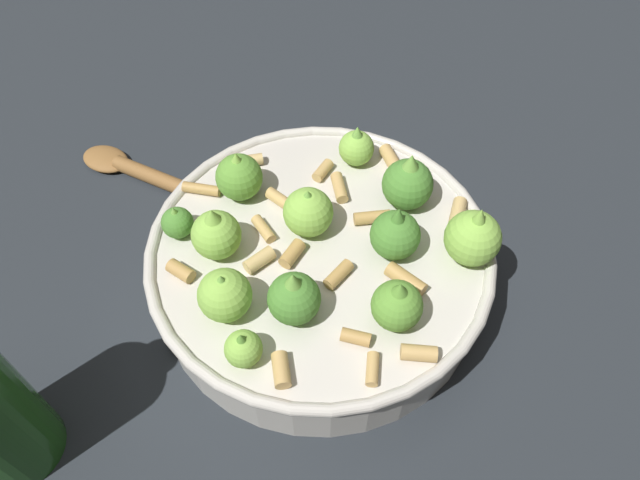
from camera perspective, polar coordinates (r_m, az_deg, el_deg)
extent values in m
plane|color=#23282D|center=(0.54, 0.00, -4.18)|extent=(2.40, 2.40, 0.00)
cylinder|color=beige|center=(0.52, 0.00, -2.52)|extent=(0.28, 0.28, 0.06)
torus|color=beige|center=(0.50, 0.00, -0.70)|extent=(0.29, 0.29, 0.01)
sphere|color=#609E38|center=(0.52, -7.76, 6.00)|extent=(0.04, 0.04, 0.04)
cone|color=#8CC64C|center=(0.51, -8.01, 7.57)|extent=(0.02, 0.02, 0.02)
sphere|color=#4C8933|center=(0.52, 8.39, 5.30)|extent=(0.04, 0.04, 0.04)
cone|color=#75B247|center=(0.50, 8.71, 7.16)|extent=(0.02, 0.02, 0.02)
sphere|color=#4C8933|center=(0.44, -2.50, -5.63)|extent=(0.04, 0.04, 0.04)
cone|color=#75B247|center=(0.42, -2.61, -4.08)|extent=(0.02, 0.02, 0.02)
sphere|color=#609E38|center=(0.44, 7.38, -6.26)|extent=(0.04, 0.04, 0.04)
cone|color=#609E38|center=(0.43, 7.65, -4.88)|extent=(0.02, 0.02, 0.02)
sphere|color=#8CC64C|center=(0.43, -7.36, -10.31)|extent=(0.03, 0.03, 0.03)
cone|color=#609E38|center=(0.42, -7.56, -9.41)|extent=(0.01, 0.01, 0.01)
sphere|color=#8CC64C|center=(0.45, -9.12, -5.25)|extent=(0.04, 0.04, 0.04)
cone|color=#75B247|center=(0.43, -9.44, -3.92)|extent=(0.01, 0.01, 0.01)
sphere|color=#8CC64C|center=(0.55, 3.50, 8.79)|extent=(0.03, 0.03, 0.03)
cone|color=#75B247|center=(0.54, 3.60, 10.15)|extent=(0.02, 0.02, 0.02)
sphere|color=#4C8933|center=(0.51, -13.52, 1.62)|extent=(0.03, 0.03, 0.03)
cone|color=#75B247|center=(0.50, -13.81, 2.60)|extent=(0.01, 0.01, 0.01)
sphere|color=#4C8933|center=(0.48, 7.21, 0.47)|extent=(0.04, 0.04, 0.04)
cone|color=#4C8933|center=(0.46, 7.49, 2.17)|extent=(0.02, 0.02, 0.02)
sphere|color=#8CC64C|center=(0.49, 14.43, 0.17)|extent=(0.05, 0.05, 0.05)
cone|color=#8CC64C|center=(0.47, 15.02, 1.99)|extent=(0.02, 0.02, 0.02)
sphere|color=#8CC64C|center=(0.49, -1.04, 2.71)|extent=(0.04, 0.04, 0.04)
cone|color=#75B247|center=(0.48, -1.07, 4.22)|extent=(0.02, 0.02, 0.01)
sphere|color=#8CC64C|center=(0.48, -9.92, 0.48)|extent=(0.04, 0.04, 0.04)
cone|color=#8CC64C|center=(0.47, -10.28, 2.10)|extent=(0.02, 0.02, 0.02)
cylinder|color=tan|center=(0.44, 9.45, -10.64)|extent=(0.03, 0.02, 0.01)
cylinder|color=tan|center=(0.44, 5.05, -12.23)|extent=(0.02, 0.03, 0.01)
cylinder|color=tan|center=(0.55, 0.27, 6.69)|extent=(0.02, 0.02, 0.01)
cylinder|color=tan|center=(0.52, 13.09, 2.62)|extent=(0.03, 0.03, 0.01)
cylinder|color=tan|center=(0.43, -3.75, -12.33)|extent=(0.02, 0.03, 0.01)
cylinder|color=tan|center=(0.47, 1.51, -3.44)|extent=(0.03, 0.02, 0.01)
cylinder|color=tan|center=(0.53, 1.86, 5.05)|extent=(0.02, 0.03, 0.01)
cylinder|color=tan|center=(0.56, 6.88, 7.60)|extent=(0.02, 0.03, 0.01)
cylinder|color=tan|center=(0.47, 8.22, -3.77)|extent=(0.02, 0.04, 0.01)
cylinder|color=tan|center=(0.48, -5.84, -1.92)|extent=(0.03, 0.02, 0.01)
cylinder|color=tan|center=(0.48, -2.67, -1.35)|extent=(0.03, 0.02, 0.01)
cylinder|color=tan|center=(0.54, -11.31, 4.82)|extent=(0.03, 0.03, 0.01)
cylinder|color=tan|center=(0.45, 3.45, -9.30)|extent=(0.02, 0.02, 0.01)
cylinder|color=tan|center=(0.56, -7.06, 7.53)|extent=(0.03, 0.02, 0.01)
cylinder|color=tan|center=(0.51, 5.02, 2.18)|extent=(0.03, 0.02, 0.01)
cylinder|color=tan|center=(0.49, -13.21, -2.92)|extent=(0.02, 0.03, 0.01)
cylinder|color=tan|center=(0.52, -3.71, 3.79)|extent=(0.02, 0.03, 0.01)
cylinder|color=tan|center=(0.50, -5.44, 1.06)|extent=(0.01, 0.03, 0.01)
cylinder|color=olive|center=(0.61, -11.63, 4.29)|extent=(0.14, 0.17, 0.02)
ellipsoid|color=olive|center=(0.67, -19.87, 7.32)|extent=(0.06, 0.06, 0.01)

